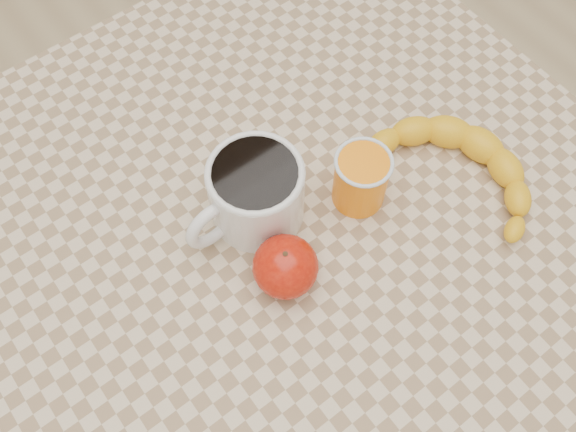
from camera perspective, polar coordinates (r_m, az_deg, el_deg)
ground at (r=1.44m, az=0.00°, el=-14.46°), size 3.00×3.00×0.00m
table at (r=0.80m, az=0.00°, el=-3.51°), size 0.80×0.80×0.75m
coffee_mug at (r=0.69m, az=-3.03°, el=2.12°), size 0.15×0.11×0.09m
orange_juice_glass at (r=0.72m, az=6.49°, el=3.32°), size 0.06×0.06×0.08m
apple at (r=0.67m, az=-0.23°, el=-4.53°), size 0.09×0.09×0.07m
banana at (r=0.76m, az=14.55°, el=3.85°), size 0.30×0.33×0.04m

